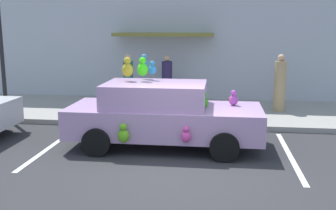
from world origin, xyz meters
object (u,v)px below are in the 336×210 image
object	(u,v)px
teddy_bear_on_sidewalk	(232,109)
pedestrian_walking_past	(128,82)
pedestrian_by_lamp	(167,81)
plush_covered_car	(162,114)
street_lamp_post	(1,38)
pedestrian_near_shopfront	(280,85)

from	to	relation	value
teddy_bear_on_sidewalk	pedestrian_walking_past	size ratio (longest dim) A/B	0.38
pedestrian_by_lamp	pedestrian_walking_past	bearing A→B (deg)	-147.29
plush_covered_car	pedestrian_walking_past	bearing A→B (deg)	113.31
street_lamp_post	pedestrian_walking_past	xyz separation A→B (m)	(3.44, 1.92, -1.51)
street_lamp_post	plush_covered_car	bearing A→B (deg)	-22.63
pedestrian_near_shopfront	pedestrian_by_lamp	bearing A→B (deg)	164.19
plush_covered_car	pedestrian_walking_past	distance (m)	4.46
pedestrian_by_lamp	plush_covered_car	bearing A→B (deg)	-83.83
plush_covered_car	teddy_bear_on_sidewalk	xyz separation A→B (m)	(1.72, 2.38, -0.35)
pedestrian_near_shopfront	street_lamp_post	bearing A→B (deg)	-169.06
teddy_bear_on_sidewalk	street_lamp_post	distance (m)	7.22
teddy_bear_on_sidewalk	pedestrian_by_lamp	distance (m)	3.40
teddy_bear_on_sidewalk	pedestrian_walking_past	distance (m)	3.92
plush_covered_car	pedestrian_near_shopfront	xyz separation A→B (m)	(3.27, 3.81, 0.19)
teddy_bear_on_sidewalk	pedestrian_by_lamp	bearing A→B (deg)	131.99
street_lamp_post	pedestrian_near_shopfront	world-z (taller)	street_lamp_post
plush_covered_car	pedestrian_by_lamp	distance (m)	4.91
plush_covered_car	teddy_bear_on_sidewalk	size ratio (longest dim) A/B	6.86
street_lamp_post	pedestrian_by_lamp	bearing A→B (deg)	30.11
pedestrian_by_lamp	teddy_bear_on_sidewalk	bearing A→B (deg)	-48.01
teddy_bear_on_sidewalk	pedestrian_by_lamp	xyz separation A→B (m)	(-2.25, 2.50, 0.47)
plush_covered_car	pedestrian_walking_past	world-z (taller)	plush_covered_car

